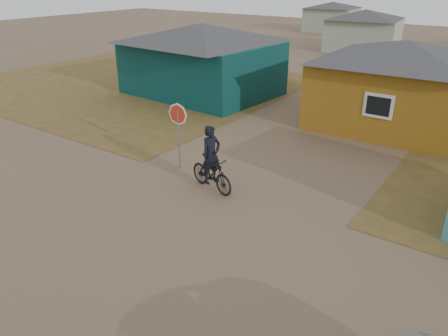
# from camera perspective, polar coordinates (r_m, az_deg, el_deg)

# --- Properties ---
(ground) EXTENTS (120.00, 120.00, 0.00)m
(ground) POSITION_cam_1_polar(r_m,az_deg,el_deg) (11.82, -10.47, -10.14)
(ground) COLOR brown
(grass_nw) EXTENTS (20.00, 18.00, 0.00)m
(grass_nw) POSITION_cam_1_polar(r_m,az_deg,el_deg) (29.66, -12.03, 10.86)
(grass_nw) COLOR brown
(grass_nw) RESTS_ON ground
(house_teal) EXTENTS (8.93, 7.08, 4.00)m
(house_teal) POSITION_cam_1_polar(r_m,az_deg,el_deg) (25.94, -2.93, 14.11)
(house_teal) COLOR #093332
(house_teal) RESTS_ON ground
(house_yellow) EXTENTS (7.72, 6.76, 3.90)m
(house_yellow) POSITION_cam_1_polar(r_m,az_deg,el_deg) (21.64, 22.04, 10.24)
(house_yellow) COLOR #915F16
(house_yellow) RESTS_ON ground
(house_pale_west) EXTENTS (7.04, 6.15, 3.60)m
(house_pale_west) POSITION_cam_1_polar(r_m,az_deg,el_deg) (42.98, 17.78, 16.80)
(house_pale_west) COLOR #98A68E
(house_pale_west) RESTS_ON ground
(house_pale_north) EXTENTS (6.28, 5.81, 3.40)m
(house_pale_north) POSITION_cam_1_polar(r_m,az_deg,el_deg) (56.95, 13.87, 18.68)
(house_pale_north) COLOR #98A68E
(house_pale_north) RESTS_ON ground
(stop_sign) EXTENTS (0.77, 0.32, 2.45)m
(stop_sign) POSITION_cam_1_polar(r_m,az_deg,el_deg) (15.53, -6.02, 6.14)
(stop_sign) COLOR gray
(stop_sign) RESTS_ON ground
(cyclist) EXTENTS (2.03, 1.00, 2.21)m
(cyclist) POSITION_cam_1_polar(r_m,az_deg,el_deg) (14.17, -1.66, 0.11)
(cyclist) COLOR black
(cyclist) RESTS_ON ground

